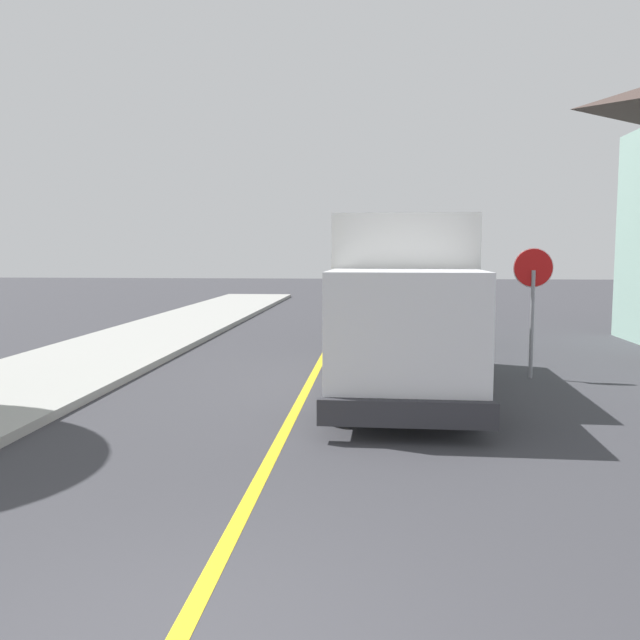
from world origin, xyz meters
name	(u,v)px	position (x,y,z in m)	size (l,w,h in m)	color
centre_line_yellow	(314,374)	(0.00, 10.00, 0.00)	(0.16, 56.00, 0.01)	gold
box_truck	(403,295)	(1.79, 8.81, 1.77)	(2.54, 7.23, 3.20)	silver
parked_car_near	(418,314)	(2.49, 15.51, 0.79)	(1.86, 4.42, 1.67)	#4C564C
parked_car_mid	(396,298)	(2.03, 22.12, 0.79)	(1.97, 4.47, 1.67)	#B7B7BC
parked_car_far	(399,289)	(2.34, 28.45, 0.79)	(1.84, 4.42, 1.67)	silver
stop_sign	(533,287)	(4.45, 9.97, 1.86)	(0.80, 0.10, 2.65)	gray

